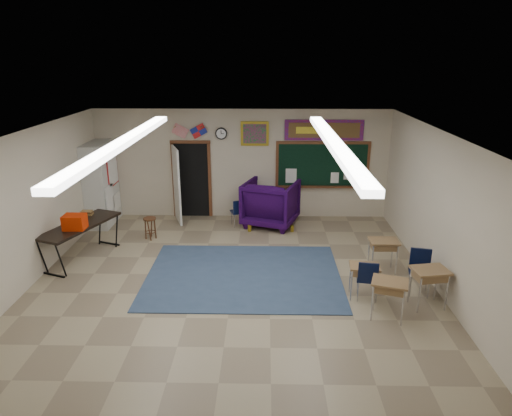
{
  "coord_description": "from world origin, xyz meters",
  "views": [
    {
      "loc": [
        0.63,
        -7.72,
        4.38
      ],
      "look_at": [
        0.44,
        1.5,
        1.25
      ],
      "focal_mm": 32.0,
      "sensor_mm": 36.0,
      "label": 1
    }
  ],
  "objects_px": {
    "folding_table": "(82,240)",
    "student_desk_front_right": "(383,254)",
    "wooden_stool": "(150,228)",
    "wingback_armchair": "(271,203)",
    "student_desk_front_left": "(364,280)"
  },
  "relations": [
    {
      "from": "folding_table",
      "to": "student_desk_front_right",
      "type": "bearing_deg",
      "value": 16.13
    },
    {
      "from": "wingback_armchair",
      "to": "folding_table",
      "type": "height_order",
      "value": "wingback_armchair"
    },
    {
      "from": "student_desk_front_right",
      "to": "wingback_armchair",
      "type": "bearing_deg",
      "value": 129.8
    },
    {
      "from": "student_desk_front_left",
      "to": "student_desk_front_right",
      "type": "height_order",
      "value": "student_desk_front_right"
    },
    {
      "from": "wingback_armchair",
      "to": "student_desk_front_right",
      "type": "xyz_separation_m",
      "value": [
        2.32,
        -2.77,
        -0.21
      ]
    },
    {
      "from": "student_desk_front_right",
      "to": "wooden_stool",
      "type": "height_order",
      "value": "student_desk_front_right"
    },
    {
      "from": "wingback_armchair",
      "to": "student_desk_front_left",
      "type": "distance_m",
      "value": 4.23
    },
    {
      "from": "wingback_armchair",
      "to": "folding_table",
      "type": "xyz_separation_m",
      "value": [
        -4.22,
        -2.29,
        -0.15
      ]
    },
    {
      "from": "student_desk_front_right",
      "to": "wooden_stool",
      "type": "bearing_deg",
      "value": 162.17
    },
    {
      "from": "wooden_stool",
      "to": "student_desk_front_left",
      "type": "bearing_deg",
      "value": -30.73
    },
    {
      "from": "student_desk_front_left",
      "to": "wooden_stool",
      "type": "distance_m",
      "value": 5.46
    },
    {
      "from": "student_desk_front_left",
      "to": "folding_table",
      "type": "xyz_separation_m",
      "value": [
        -5.92,
        1.57,
        0.08
      ]
    },
    {
      "from": "student_desk_front_left",
      "to": "student_desk_front_right",
      "type": "xyz_separation_m",
      "value": [
        0.62,
        1.1,
        0.03
      ]
    },
    {
      "from": "student_desk_front_left",
      "to": "wooden_stool",
      "type": "height_order",
      "value": "student_desk_front_left"
    },
    {
      "from": "student_desk_front_right",
      "to": "folding_table",
      "type": "relative_size",
      "value": 0.34
    }
  ]
}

